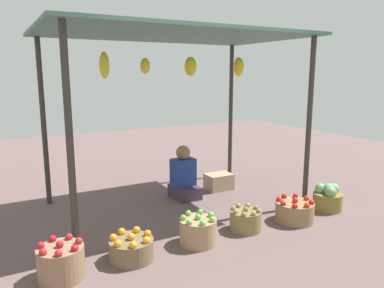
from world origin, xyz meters
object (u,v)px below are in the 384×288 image
basket_red_apples (61,262)px  basket_oranges (131,248)px  basket_green_apples (198,231)px  basket_potatoes (246,220)px  basket_red_tomatoes (295,211)px  wooden_crate_near_vendor (219,182)px  basket_cabbages (328,198)px  vendor_person (184,178)px

basket_red_apples → basket_oranges: (0.67, 0.02, -0.04)m
basket_green_apples → basket_potatoes: (0.66, 0.04, -0.02)m
basket_potatoes → basket_red_apples: bearing=-178.7°
basket_red_apples → basket_oranges: size_ratio=0.94×
basket_red_tomatoes → wooden_crate_near_vendor: (-0.13, 1.54, -0.00)m
basket_green_apples → basket_red_tomatoes: 1.36m
basket_potatoes → wooden_crate_near_vendor: (0.57, 1.46, 0.00)m
basket_green_apples → basket_cabbages: bearing=1.1°
wooden_crate_near_vendor → basket_cabbages: bearing=-61.3°
basket_green_apples → basket_potatoes: 0.66m
basket_red_tomatoes → basket_cabbages: bearing=6.6°
basket_potatoes → wooden_crate_near_vendor: bearing=68.6°
basket_oranges → basket_green_apples: size_ratio=1.09×
vendor_person → basket_red_tomatoes: size_ratio=1.65×
basket_red_tomatoes → vendor_person: bearing=118.4°
vendor_person → wooden_crate_near_vendor: 0.69m
basket_cabbages → basket_green_apples: bearing=-178.9°
basket_red_apples → basket_green_apples: basket_red_apples is taller
basket_potatoes → basket_green_apples: bearing=-176.9°
vendor_person → wooden_crate_near_vendor: bearing=6.2°
basket_red_apples → basket_red_tomatoes: (2.78, -0.03, -0.03)m
basket_red_apples → wooden_crate_near_vendor: (2.65, 1.51, -0.03)m
basket_cabbages → basket_red_tomatoes: bearing=-173.4°
basket_oranges → wooden_crate_near_vendor: 2.48m
basket_green_apples → basket_red_tomatoes: (1.36, -0.04, -0.02)m
basket_oranges → basket_red_tomatoes: size_ratio=0.93×
vendor_person → basket_green_apples: bearing=-111.8°
basket_oranges → wooden_crate_near_vendor: size_ratio=1.08×
basket_red_apples → vendor_person: bearing=35.8°
basket_green_apples → wooden_crate_near_vendor: bearing=50.5°
basket_red_apples → basket_red_tomatoes: bearing=-0.6°
vendor_person → basket_cabbages: size_ratio=2.04×
basket_oranges → basket_red_apples: bearing=-178.0°
basket_green_apples → basket_cabbages: 2.03m
basket_red_apples → basket_potatoes: basket_red_apples is taller
basket_oranges → basket_cabbages: bearing=0.5°
wooden_crate_near_vendor → basket_green_apples: bearing=-129.5°
basket_red_apples → basket_green_apples: bearing=0.4°
basket_potatoes → wooden_crate_near_vendor: 1.57m
vendor_person → basket_potatoes: size_ratio=2.12×
basket_oranges → basket_potatoes: basket_potatoes is taller
vendor_person → wooden_crate_near_vendor: vendor_person is taller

